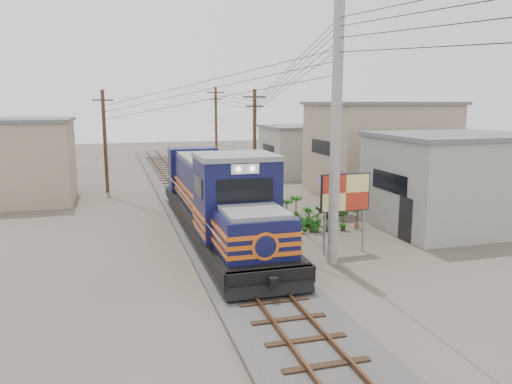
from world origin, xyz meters
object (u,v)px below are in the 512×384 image
object	(u,v)px
locomotive	(217,199)
billboard	(345,195)
market_umbrella	(337,175)
vendor	(328,209)

from	to	relation	value
locomotive	billboard	distance (m)	6.15
billboard	locomotive	bearing A→B (deg)	136.55
billboard	market_umbrella	xyz separation A→B (m)	(2.66, 6.35, -0.23)
market_umbrella	vendor	bearing A→B (deg)	-129.11
locomotive	market_umbrella	size ratio (longest dim) A/B	6.40
market_umbrella	vendor	distance (m)	2.43
locomotive	vendor	xyz separation A→B (m)	(5.96, 0.73, -1.00)
locomotive	billboard	bearing A→B (deg)	-42.29
locomotive	market_umbrella	xyz separation A→B (m)	(7.18, 2.24, 0.46)
locomotive	vendor	size ratio (longest dim) A/B	10.64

